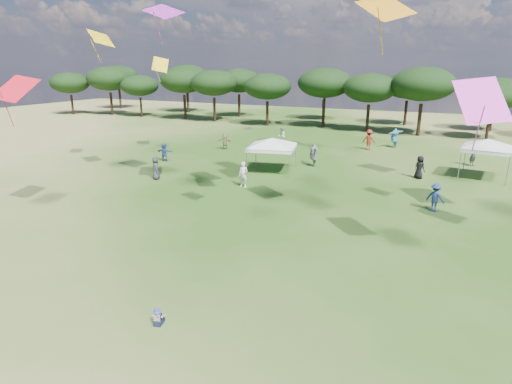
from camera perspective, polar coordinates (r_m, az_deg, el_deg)
ground at (r=12.97m, az=-15.89°, el=-21.10°), size 140.00×140.00×0.00m
tree_line at (r=55.13m, az=20.73°, el=13.19°), size 108.78×17.63×7.77m
tent_left at (r=31.98m, az=2.18°, el=7.00°), size 6.61×6.61×2.85m
tent_right at (r=33.94m, az=28.60°, el=6.04°), size 6.25×6.25×3.14m
toddler at (r=14.18m, az=-12.92°, el=-16.00°), size 0.42×0.45×0.57m
festival_crowd at (r=36.01m, az=12.04°, el=5.26°), size 29.79×21.16×1.92m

